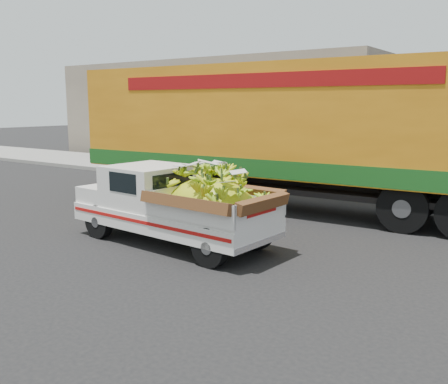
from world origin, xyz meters
The scene contains 6 objects.
ground centered at (0.00, 0.00, 0.00)m, with size 100.00×100.00×0.00m, color black.
curb centered at (0.00, 6.73, 0.07)m, with size 60.00×0.25×0.15m, color gray.
sidewalk centered at (0.00, 8.83, 0.07)m, with size 60.00×4.00×0.14m, color gray.
building_left centered at (-8.00, 14.73, 2.50)m, with size 18.00×6.00×5.00m, color gray.
pickup_truck centered at (1.63, -0.13, 0.82)m, with size 4.48×1.91×1.53m.
semi_trailer centered at (1.35, 4.28, 2.12)m, with size 12.03×3.02×3.80m.
Camera 1 is at (7.71, -7.55, 2.76)m, focal length 40.00 mm.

